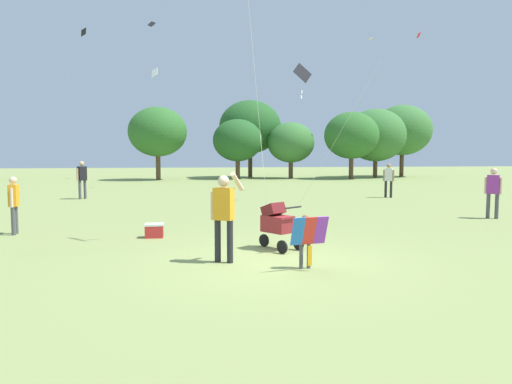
% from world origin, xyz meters
% --- Properties ---
extents(ground_plane, '(120.00, 120.00, 0.00)m').
position_xyz_m(ground_plane, '(0.00, 0.00, 0.00)').
color(ground_plane, '#849351').
extents(treeline_distant, '(42.78, 7.76, 6.57)m').
position_xyz_m(treeline_distant, '(3.00, 29.68, 3.76)').
color(treeline_distant, brown).
rests_on(treeline_distant, ground).
extents(child_with_butterfly_kite, '(0.70, 0.42, 0.99)m').
position_xyz_m(child_with_butterfly_kite, '(0.51, -0.76, 0.61)').
color(child_with_butterfly_kite, '#4C4C51').
rests_on(child_with_butterfly_kite, ground).
extents(person_adult_flyer, '(0.66, 0.49, 1.75)m').
position_xyz_m(person_adult_flyer, '(-0.93, -0.01, 1.01)').
color(person_adult_flyer, '#232328').
rests_on(person_adult_flyer, ground).
extents(stroller, '(0.90, 1.05, 1.03)m').
position_xyz_m(stroller, '(0.31, 1.08, 0.61)').
color(stroller, black).
rests_on(stroller, ground).
extents(kite_orange_delta, '(2.38, 4.06, 5.99)m').
position_xyz_m(kite_orange_delta, '(3.35, 11.16, 5.29)').
color(kite_orange_delta, black).
rests_on(kite_orange_delta, ground).
extents(distant_kites_cluster, '(34.88, 14.83, 7.73)m').
position_xyz_m(distant_kites_cluster, '(1.37, 22.98, 10.77)').
color(distant_kites_cluster, black).
extents(person_red_shirt, '(0.22, 0.48, 1.50)m').
position_xyz_m(person_red_shirt, '(-6.07, 3.87, 0.88)').
color(person_red_shirt, '#4C4C51').
rests_on(person_red_shirt, ground).
extents(person_sitting_far, '(0.45, 0.37, 1.61)m').
position_xyz_m(person_sitting_far, '(7.70, 12.24, 0.95)').
color(person_sitting_far, '#232328').
rests_on(person_sitting_far, ground).
extents(person_couple_left, '(0.41, 0.39, 1.63)m').
position_xyz_m(person_couple_left, '(8.05, 4.94, 0.96)').
color(person_couple_left, '#4C4C51').
rests_on(person_couple_left, ground).
extents(person_kid_running, '(0.42, 0.43, 1.73)m').
position_xyz_m(person_kid_running, '(-6.45, 13.49, 1.02)').
color(person_kid_running, '#4C4C51').
rests_on(person_kid_running, ground).
extents(cooler_box, '(0.45, 0.33, 0.35)m').
position_xyz_m(cooler_box, '(-2.46, 2.91, 0.18)').
color(cooler_box, red).
rests_on(cooler_box, ground).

